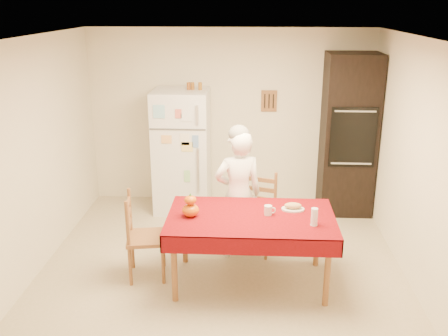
# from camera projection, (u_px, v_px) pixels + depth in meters

# --- Properties ---
(floor) EXTENTS (4.50, 4.50, 0.00)m
(floor) POSITION_uv_depth(u_px,v_px,m) (220.00, 277.00, 5.39)
(floor) COLOR tan
(floor) RESTS_ON ground
(room_shell) EXTENTS (4.02, 4.52, 2.51)m
(room_shell) POSITION_uv_depth(u_px,v_px,m) (220.00, 131.00, 4.88)
(room_shell) COLOR beige
(room_shell) RESTS_ON ground
(refrigerator) EXTENTS (0.75, 0.74, 1.70)m
(refrigerator) POSITION_uv_depth(u_px,v_px,m) (182.00, 151.00, 6.93)
(refrigerator) COLOR white
(refrigerator) RESTS_ON floor
(oven_cabinet) EXTENTS (0.70, 0.62, 2.20)m
(oven_cabinet) POSITION_uv_depth(u_px,v_px,m) (348.00, 135.00, 6.78)
(oven_cabinet) COLOR black
(oven_cabinet) RESTS_ON floor
(dining_table) EXTENTS (1.70, 1.00, 0.76)m
(dining_table) POSITION_uv_depth(u_px,v_px,m) (251.00, 222.00, 5.08)
(dining_table) COLOR brown
(dining_table) RESTS_ON floor
(chair_far) EXTENTS (0.52, 0.51, 0.95)m
(chair_far) POSITION_uv_depth(u_px,v_px,m) (258.00, 209.00, 5.87)
(chair_far) COLOR brown
(chair_far) RESTS_ON floor
(chair_left) EXTENTS (0.46, 0.48, 0.95)m
(chair_left) POSITION_uv_depth(u_px,v_px,m) (140.00, 233.00, 5.26)
(chair_left) COLOR brown
(chair_left) RESTS_ON floor
(seated_woman) EXTENTS (0.62, 0.48, 1.50)m
(seated_woman) POSITION_uv_depth(u_px,v_px,m) (238.00, 195.00, 5.65)
(seated_woman) COLOR white
(seated_woman) RESTS_ON floor
(coffee_mug) EXTENTS (0.08, 0.08, 0.10)m
(coffee_mug) POSITION_uv_depth(u_px,v_px,m) (268.00, 210.00, 5.07)
(coffee_mug) COLOR silver
(coffee_mug) RESTS_ON dining_table
(pumpkin_lower) EXTENTS (0.17, 0.17, 0.13)m
(pumpkin_lower) POSITION_uv_depth(u_px,v_px,m) (191.00, 210.00, 5.04)
(pumpkin_lower) COLOR #C64C04
(pumpkin_lower) RESTS_ON dining_table
(pumpkin_upper) EXTENTS (0.12, 0.12, 0.09)m
(pumpkin_upper) POSITION_uv_depth(u_px,v_px,m) (190.00, 200.00, 5.00)
(pumpkin_upper) COLOR #DD3C05
(pumpkin_upper) RESTS_ON pumpkin_lower
(wine_glass) EXTENTS (0.07, 0.07, 0.18)m
(wine_glass) POSITION_uv_depth(u_px,v_px,m) (314.00, 217.00, 4.83)
(wine_glass) COLOR white
(wine_glass) RESTS_ON dining_table
(bread_plate) EXTENTS (0.24, 0.24, 0.02)m
(bread_plate) POSITION_uv_depth(u_px,v_px,m) (293.00, 209.00, 5.20)
(bread_plate) COLOR silver
(bread_plate) RESTS_ON dining_table
(bread_loaf) EXTENTS (0.18, 0.10, 0.06)m
(bread_loaf) POSITION_uv_depth(u_px,v_px,m) (293.00, 206.00, 5.19)
(bread_loaf) COLOR #997A4B
(bread_loaf) RESTS_ON bread_plate
(spice_jar_left) EXTENTS (0.05, 0.05, 0.10)m
(spice_jar_left) POSITION_uv_depth(u_px,v_px,m) (189.00, 86.00, 6.69)
(spice_jar_left) COLOR brown
(spice_jar_left) RESTS_ON refrigerator
(spice_jar_mid) EXTENTS (0.05, 0.05, 0.10)m
(spice_jar_mid) POSITION_uv_depth(u_px,v_px,m) (193.00, 86.00, 6.69)
(spice_jar_mid) COLOR brown
(spice_jar_mid) RESTS_ON refrigerator
(spice_jar_right) EXTENTS (0.05, 0.05, 0.10)m
(spice_jar_right) POSITION_uv_depth(u_px,v_px,m) (200.00, 86.00, 6.68)
(spice_jar_right) COLOR #955F1B
(spice_jar_right) RESTS_ON refrigerator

